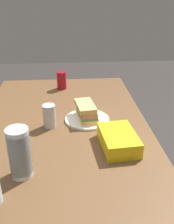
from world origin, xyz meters
TOP-DOWN VIEW (x-y plane):
  - dining_table at (0.00, 0.00)m, footprint 1.43×0.90m
  - paper_plate at (0.02, -0.13)m, footprint 0.24×0.24m
  - sandwich at (0.02, -0.13)m, footprint 0.19×0.12m
  - soda_can_red at (0.51, 0.01)m, footprint 0.07×0.07m
  - chip_bag at (-0.25, -0.25)m, footprint 0.24×0.17m
  - plastic_cup_stack at (-0.41, 0.15)m, footprint 0.08×0.08m
  - soda_can_silver at (-0.04, 0.06)m, footprint 0.07×0.07m

SIDE VIEW (x-z plane):
  - dining_table at x=0.00m, z-range 0.28..1.05m
  - paper_plate at x=0.02m, z-range 0.77..0.78m
  - chip_bag at x=-0.25m, z-range 0.77..0.84m
  - sandwich at x=0.02m, z-range 0.78..0.86m
  - soda_can_red at x=0.51m, z-range 0.77..0.89m
  - soda_can_silver at x=-0.04m, z-range 0.77..0.89m
  - plastic_cup_stack at x=-0.41m, z-range 0.77..0.97m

